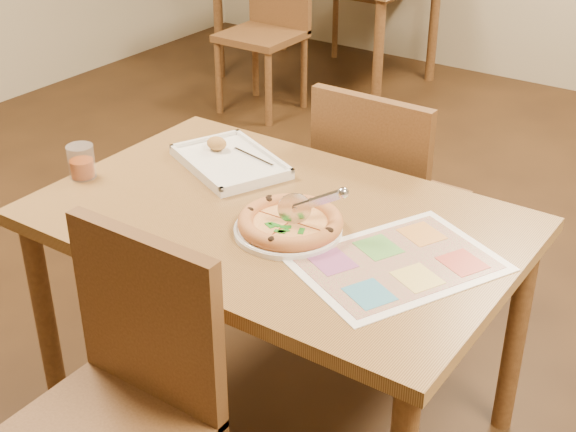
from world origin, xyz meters
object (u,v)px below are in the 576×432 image
Objects in this scene: dining_table at (277,242)px; chair_far at (381,184)px; pizza_cutter at (310,203)px; pizza at (290,222)px; chair_near at (124,379)px; plate at (288,230)px; bg_chair_near at (271,12)px; menu at (397,263)px; glass_tumbler at (82,163)px; appetizer_tray at (229,162)px.

chair_far reaches higher than dining_table.
pizza is at bearing 166.36° from pizza_cutter.
chair_near is 1.66× the size of plate.
bg_chair_near reaches higher than menu.
pizza is 0.70m from glass_tumbler.
pizza_cutter is (0.05, 0.02, 0.06)m from pizza.
appetizer_tray is 0.44m from glass_tumbler.
bg_chair_near is (-1.60, 2.20, -0.07)m from dining_table.
plate is 0.10m from pizza_cutter.
pizza_cutter reaches higher than menu.
bg_chair_near is at bearing 122.68° from appetizer_tray.
pizza_cutter is at bearing 101.62° from chair_far.
appetizer_tray is at bearing 119.30° from pizza_cutter.
pizza is at bearing 69.98° from plate.
plate is (0.08, -0.06, 0.09)m from dining_table.
appetizer_tray is at bearing 54.75° from chair_far.
pizza is (1.68, -2.25, 0.18)m from bg_chair_near.
dining_table is 3.06× the size of appetizer_tray.
chair_near is 0.57m from plate.
bg_chair_near is at bearing 126.75° from pizza.
pizza_cutter reaches higher than glass_tumbler.
glass_tumbler is (0.99, -2.33, 0.20)m from bg_chair_near.
dining_table is 4.59× the size of plate.
chair_near is 0.63m from pizza_cutter.
bg_chair_near is 1.66× the size of plate.
chair_far reaches higher than pizza.
glass_tumbler is at bearing -134.99° from appetizer_tray.
dining_table is at bearing -30.03° from appetizer_tray.
dining_table is 0.61m from chair_near.
chair_near is at bearing -90.00° from dining_table.
chair_near is 3.22m from bg_chair_near.
bg_chair_near reaches higher than pizza.
glass_tumbler is at bearing -174.16° from plate.
bg_chair_near is at bearing 119.74° from chair_near.
chair_far is 1.00× the size of bg_chair_near.
bg_chair_near reaches higher than appetizer_tray.
bg_chair_near is 2.41m from appetizer_tray.
pizza is at bearing 6.39° from glass_tumbler.
menu is at bearing -34.27° from pizza_cutter.
pizza is (0.08, -0.06, 0.11)m from dining_table.
pizza_cutter is at bearing 7.39° from glass_tumbler.
chair_far is at bearing 90.00° from dining_table.
bg_chair_near is at bearing 113.00° from glass_tumbler.
chair_near reaches higher than plate.
dining_table is at bearing 145.98° from pizza.
plate is 0.45m from appetizer_tray.
menu is (0.39, -0.04, 0.09)m from dining_table.
menu is (0.25, 0.00, -0.09)m from pizza_cutter.
plate is 0.67× the size of appetizer_tray.
pizza_cutter reaches higher than plate.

